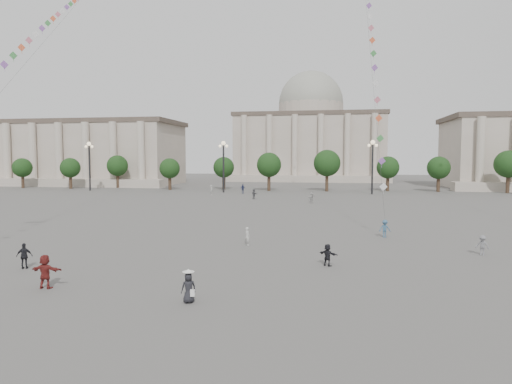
# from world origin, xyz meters

# --- Properties ---
(ground) EXTENTS (360.00, 360.00, 0.00)m
(ground) POSITION_xyz_m (0.00, 0.00, 0.00)
(ground) COLOR #504E4B
(ground) RESTS_ON ground
(hall_west) EXTENTS (84.00, 26.22, 17.20)m
(hall_west) POSITION_xyz_m (-75.00, 93.89, 8.43)
(hall_west) COLOR #A89C8D
(hall_west) RESTS_ON ground
(hall_central) EXTENTS (48.30, 34.30, 35.50)m
(hall_central) POSITION_xyz_m (0.00, 129.22, 14.23)
(hall_central) COLOR #A89C8D
(hall_central) RESTS_ON ground
(tree_row) EXTENTS (137.12, 5.12, 8.00)m
(tree_row) POSITION_xyz_m (0.00, 78.00, 5.39)
(tree_row) COLOR #39281C
(tree_row) RESTS_ON ground
(lamp_post_far_west) EXTENTS (2.00, 0.90, 10.65)m
(lamp_post_far_west) POSITION_xyz_m (-45.00, 70.00, 7.35)
(lamp_post_far_west) COLOR #262628
(lamp_post_far_west) RESTS_ON ground
(lamp_post_mid_west) EXTENTS (2.00, 0.90, 10.65)m
(lamp_post_mid_west) POSITION_xyz_m (-15.00, 70.00, 7.35)
(lamp_post_mid_west) COLOR #262628
(lamp_post_mid_west) RESTS_ON ground
(lamp_post_mid_east) EXTENTS (2.00, 0.90, 10.65)m
(lamp_post_mid_east) POSITION_xyz_m (15.00, 70.00, 7.35)
(lamp_post_mid_east) COLOR #262628
(lamp_post_mid_east) RESTS_ON ground
(person_crowd_0) EXTENTS (1.18, 0.98, 1.89)m
(person_crowd_0) POSITION_xyz_m (-10.56, 68.00, 0.94)
(person_crowd_0) COLOR navy
(person_crowd_0) RESTS_ON ground
(person_crowd_3) EXTENTS (1.40, 1.07, 1.48)m
(person_crowd_3) POSITION_xyz_m (6.99, 8.11, 0.74)
(person_crowd_3) COLOR black
(person_crowd_3) RESTS_ON ground
(person_crowd_4) EXTENTS (1.22, 1.59, 1.68)m
(person_crowd_4) POSITION_xyz_m (4.01, 50.87, 0.84)
(person_crowd_4) COLOR #B9B9B4
(person_crowd_4) RESTS_ON ground
(person_crowd_6) EXTENTS (1.10, 0.95, 1.48)m
(person_crowd_6) POSITION_xyz_m (18.21, 13.37, 0.74)
(person_crowd_6) COLOR slate
(person_crowd_6) RESTS_ON ground
(person_crowd_10) EXTENTS (0.55, 0.75, 1.87)m
(person_crowd_10) POSITION_xyz_m (-15.95, 63.76, 0.94)
(person_crowd_10) COLOR #ADACA9
(person_crowd_10) RESTS_ON ground
(person_crowd_12) EXTENTS (1.50, 1.54, 1.76)m
(person_crowd_12) POSITION_xyz_m (-6.23, 56.24, 0.88)
(person_crowd_12) COLOR #5A5A5E
(person_crowd_12) RESTS_ON ground
(person_crowd_13) EXTENTS (0.61, 0.66, 1.51)m
(person_crowd_13) POSITION_xyz_m (0.41, 14.35, 0.75)
(person_crowd_13) COLOR beige
(person_crowd_13) RESTS_ON ground
(tourist_2) EXTENTS (1.75, 0.59, 1.88)m
(tourist_2) POSITION_xyz_m (-8.26, 0.28, 0.94)
(tourist_2) COLOR maroon
(tourist_2) RESTS_ON ground
(tourist_4) EXTENTS (1.06, 0.72, 1.67)m
(tourist_4) POSITION_xyz_m (-12.34, 4.11, 0.83)
(tourist_4) COLOR black
(tourist_4) RESTS_ON ground
(kite_flyer_1) EXTENTS (1.14, 0.81, 1.60)m
(kite_flyer_1) POSITION_xyz_m (11.98, 20.02, 0.80)
(kite_flyer_1) COLOR #385E7E
(kite_flyer_1) RESTS_ON ground
(hat_person) EXTENTS (0.88, 0.79, 1.69)m
(hat_person) POSITION_xyz_m (0.29, -0.83, 0.82)
(hat_person) COLOR black
(hat_person) RESTS_ON ground
(kite_train_west) EXTENTS (18.23, 53.90, 67.86)m
(kite_train_west) POSITION_xyz_m (-25.56, 25.02, 20.34)
(kite_train_west) COLOR #3F3F3F
(kite_train_west) RESTS_ON ground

